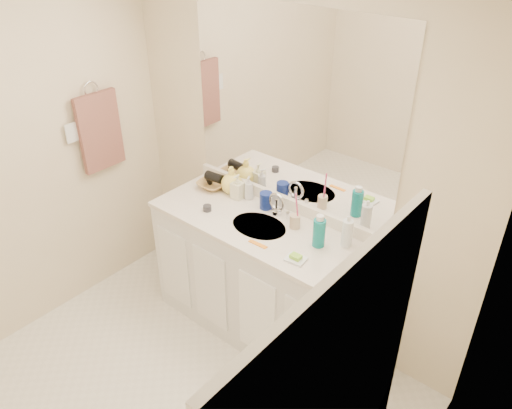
% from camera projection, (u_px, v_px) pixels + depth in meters
% --- Properties ---
extents(wall_back, '(2.60, 0.02, 2.40)m').
position_uv_depth(wall_back, '(289.00, 164.00, 3.15)').
color(wall_back, beige).
rests_on(wall_back, floor).
extents(vanity_cabinet, '(1.50, 0.55, 0.85)m').
position_uv_depth(vanity_cabinet, '(261.00, 280.00, 3.38)').
color(vanity_cabinet, silver).
rests_on(vanity_cabinet, floor).
extents(countertop, '(1.52, 0.57, 0.03)m').
position_uv_depth(countertop, '(261.00, 226.00, 3.15)').
color(countertop, silver).
rests_on(countertop, vanity_cabinet).
extents(backsplash, '(1.52, 0.03, 0.08)m').
position_uv_depth(backsplash, '(286.00, 203.00, 3.29)').
color(backsplash, white).
rests_on(backsplash, countertop).
extents(sink_basin, '(0.37, 0.37, 0.02)m').
position_uv_depth(sink_basin, '(259.00, 227.00, 3.13)').
color(sink_basin, '#B4AB9D').
rests_on(sink_basin, countertop).
extents(faucet, '(0.02, 0.02, 0.11)m').
position_uv_depth(faucet, '(277.00, 207.00, 3.22)').
color(faucet, silver).
rests_on(faucet, countertop).
extents(mirror, '(1.48, 0.01, 1.20)m').
position_uv_depth(mirror, '(290.00, 110.00, 2.96)').
color(mirror, white).
rests_on(mirror, wall_back).
extents(blue_mug, '(0.10, 0.10, 0.11)m').
position_uv_depth(blue_mug, '(266.00, 200.00, 3.28)').
color(blue_mug, navy).
rests_on(blue_mug, countertop).
extents(tan_cup, '(0.08, 0.08, 0.09)m').
position_uv_depth(tan_cup, '(295.00, 221.00, 3.09)').
color(tan_cup, '#CFB392').
rests_on(tan_cup, countertop).
extents(toothbrush, '(0.02, 0.04, 0.20)m').
position_uv_depth(toothbrush, '(297.00, 207.00, 3.03)').
color(toothbrush, '#DB3970').
rests_on(toothbrush, tan_cup).
extents(mouthwash_bottle, '(0.09, 0.09, 0.18)m').
position_uv_depth(mouthwash_bottle, '(319.00, 233.00, 2.90)').
color(mouthwash_bottle, '#0A7C7F').
rests_on(mouthwash_bottle, countertop).
extents(clear_pump_bottle, '(0.08, 0.08, 0.17)m').
position_uv_depth(clear_pump_bottle, '(347.00, 233.00, 2.91)').
color(clear_pump_bottle, white).
rests_on(clear_pump_bottle, countertop).
extents(soap_dish, '(0.12, 0.10, 0.01)m').
position_uv_depth(soap_dish, '(296.00, 259.00, 2.82)').
color(soap_dish, white).
rests_on(soap_dish, countertop).
extents(green_soap, '(0.06, 0.05, 0.02)m').
position_uv_depth(green_soap, '(296.00, 257.00, 2.81)').
color(green_soap, '#91DE36').
rests_on(green_soap, soap_dish).
extents(orange_comb, '(0.13, 0.03, 0.01)m').
position_uv_depth(orange_comb, '(258.00, 244.00, 2.95)').
color(orange_comb, orange).
rests_on(orange_comb, countertop).
extents(dark_jar, '(0.06, 0.06, 0.04)m').
position_uv_depth(dark_jar, '(207.00, 208.00, 3.27)').
color(dark_jar, '#2D2C32').
rests_on(dark_jar, countertop).
extents(soap_bottle_white, '(0.08, 0.09, 0.17)m').
position_uv_depth(soap_bottle_white, '(249.00, 188.00, 3.37)').
color(soap_bottle_white, silver).
rests_on(soap_bottle_white, countertop).
extents(soap_bottle_cream, '(0.08, 0.09, 0.17)m').
position_uv_depth(soap_bottle_cream, '(238.00, 187.00, 3.38)').
color(soap_bottle_cream, '#EEECC2').
rests_on(soap_bottle_cream, countertop).
extents(soap_bottle_yellow, '(0.18, 0.18, 0.19)m').
position_uv_depth(soap_bottle_yellow, '(232.00, 180.00, 3.44)').
color(soap_bottle_yellow, '#FEE762').
rests_on(soap_bottle_yellow, countertop).
extents(wicker_basket, '(0.21, 0.21, 0.05)m').
position_uv_depth(wicker_basket, '(213.00, 184.00, 3.53)').
color(wicker_basket, '#AE8246').
rests_on(wicker_basket, countertop).
extents(hair_dryer, '(0.14, 0.08, 0.06)m').
position_uv_depth(hair_dryer, '(214.00, 177.00, 3.49)').
color(hair_dryer, black).
rests_on(hair_dryer, wicker_basket).
extents(towel_ring, '(0.01, 0.11, 0.11)m').
position_uv_depth(towel_ring, '(91.00, 89.00, 3.32)').
color(towel_ring, silver).
rests_on(towel_ring, wall_left).
extents(hand_towel, '(0.04, 0.32, 0.55)m').
position_uv_depth(hand_towel, '(100.00, 132.00, 3.47)').
color(hand_towel, brown).
rests_on(hand_towel, towel_ring).
extents(switch_plate, '(0.01, 0.08, 0.13)m').
position_uv_depth(switch_plate, '(71.00, 133.00, 3.32)').
color(switch_plate, white).
rests_on(switch_plate, wall_left).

